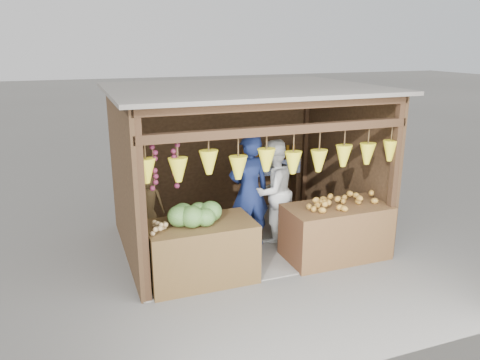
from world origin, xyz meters
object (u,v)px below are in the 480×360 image
at_px(counter_left, 201,251).
at_px(man_standing, 249,192).
at_px(vendor_seated, 147,204).
at_px(woman_standing, 272,191).
at_px(counter_right, 336,232).

xyz_separation_m(counter_left, man_standing, (1.08, 0.86, 0.53)).
bearing_deg(counter_left, vendor_seated, 113.70).
distance_m(man_standing, vendor_seated, 1.67).
xyz_separation_m(man_standing, woman_standing, (0.46, 0.09, -0.07)).
height_order(counter_left, counter_right, counter_left).
bearing_deg(man_standing, counter_left, 36.49).
bearing_deg(man_standing, vendor_seated, -14.93).
height_order(woman_standing, vendor_seated, woman_standing).
height_order(counter_left, woman_standing, woman_standing).
bearing_deg(vendor_seated, counter_left, 133.66).
distance_m(counter_right, man_standing, 1.54).
distance_m(counter_left, woman_standing, 1.87).
distance_m(counter_left, counter_right, 2.23).
relative_size(man_standing, vendor_seated, 1.78).
height_order(counter_right, woman_standing, woman_standing).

